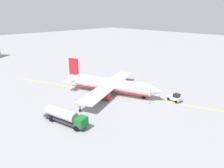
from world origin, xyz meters
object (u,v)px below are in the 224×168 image
fuel_tanker (65,116)px  pushback_tug (175,98)px  refueling_worker (80,109)px  safety_cone_wingtip (150,103)px  airplane (110,85)px  safety_cone_nose (159,96)px

fuel_tanker → pushback_tug: size_ratio=3.01×
refueling_worker → safety_cone_wingtip: refueling_worker is taller
fuel_tanker → safety_cone_wingtip: 22.69m
pushback_tug → safety_cone_wingtip: bearing=-120.9°
airplane → refueling_worker: (3.52, -13.95, -1.79)m
fuel_tanker → safety_cone_nose: size_ratio=16.00×
pushback_tug → fuel_tanker: bearing=-111.6°
fuel_tanker → safety_cone_nose: fuel_tanker is taller
airplane → fuel_tanker: (5.57, -19.38, -0.87)m
refueling_worker → fuel_tanker: bearing=-69.3°
refueling_worker → safety_cone_nose: 23.20m
pushback_tug → refueling_worker: size_ratio=2.25×
airplane → refueling_worker: 14.50m
airplane → safety_cone_nose: 14.53m
fuel_tanker → pushback_tug: fuel_tanker is taller
refueling_worker → safety_cone_nose: size_ratio=2.36×
airplane → pushback_tug: 18.66m
safety_cone_nose → safety_cone_wingtip: bearing=-84.0°
refueling_worker → safety_cone_wingtip: size_ratio=2.92×
refueling_worker → safety_cone_wingtip: 18.52m
safety_cone_wingtip → safety_cone_nose: bearing=96.0°
pushback_tug → safety_cone_nose: (-4.37, -0.87, -0.65)m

